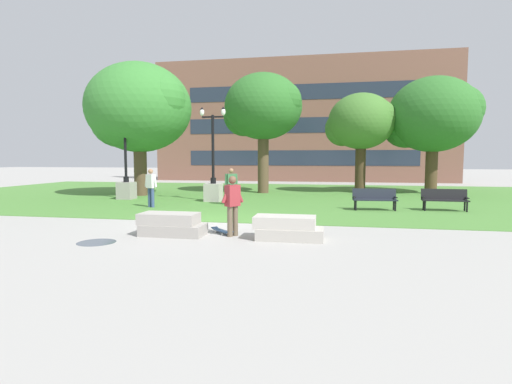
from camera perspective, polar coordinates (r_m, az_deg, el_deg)
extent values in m
plane|color=#A3A09B|center=(13.93, -7.22, -4.30)|extent=(140.00, 140.00, 0.00)
cube|color=#4C8438|center=(23.57, 0.30, -0.46)|extent=(40.00, 20.00, 0.02)
cube|color=#9E9991|center=(11.75, -11.73, -5.29)|extent=(1.80, 0.90, 0.32)
cube|color=#A6A098|center=(11.75, -12.31, -3.73)|extent=(1.66, 0.83, 0.32)
cube|color=#B2ADA3|center=(10.97, 4.90, -5.95)|extent=(1.80, 0.90, 0.32)
cube|color=#BBB6AB|center=(10.93, 4.14, -4.28)|extent=(1.66, 0.83, 0.32)
cylinder|color=brown|center=(11.29, -3.75, -4.23)|extent=(0.15, 0.15, 0.86)
cylinder|color=brown|center=(11.42, -2.97, -4.12)|extent=(0.15, 0.15, 0.86)
cube|color=maroon|center=(11.26, -3.38, -0.51)|extent=(0.43, 0.46, 0.60)
cylinder|color=maroon|center=(11.21, -4.24, -0.26)|extent=(0.28, 0.33, 0.54)
cylinder|color=maroon|center=(11.30, -2.52, -0.21)|extent=(0.28, 0.33, 0.54)
sphere|color=brown|center=(11.23, -3.39, 1.73)|extent=(0.22, 0.22, 0.22)
cube|color=#2D4C75|center=(11.79, -4.87, -5.54)|extent=(0.70, 0.71, 0.02)
cube|color=#2D4C75|center=(12.18, -5.89, -5.12)|extent=(0.23, 0.23, 0.06)
cube|color=#2D4C75|center=(11.40, -3.79, -5.79)|extent=(0.23, 0.23, 0.06)
cylinder|color=silver|center=(11.95, -5.85, -5.70)|extent=(0.06, 0.06, 0.06)
cylinder|color=silver|center=(12.05, -4.91, -5.60)|extent=(0.06, 0.06, 0.06)
cylinder|color=silver|center=(11.56, -4.83, -6.04)|extent=(0.06, 0.06, 0.06)
cylinder|color=silver|center=(11.67, -3.88, -5.94)|extent=(0.06, 0.06, 0.06)
cylinder|color=#47515B|center=(11.38, -21.83, -6.69)|extent=(0.99, 0.99, 0.01)
cube|color=black|center=(18.24, 25.40, -1.10)|extent=(1.81, 0.49, 0.05)
cube|color=black|center=(18.47, 25.25, -0.31)|extent=(1.80, 0.17, 0.46)
cube|color=black|center=(18.06, 22.81, -0.68)|extent=(0.07, 0.40, 0.04)
cube|color=black|center=(18.44, 27.95, -0.76)|extent=(0.07, 0.40, 0.04)
cylinder|color=black|center=(17.95, 23.00, -1.85)|extent=(0.07, 0.07, 0.41)
cylinder|color=black|center=(18.31, 27.92, -1.91)|extent=(0.07, 0.07, 0.41)
cylinder|color=black|center=(18.26, 22.81, -1.74)|extent=(0.07, 0.07, 0.41)
cylinder|color=black|center=(18.62, 27.66, -1.79)|extent=(0.07, 0.07, 0.41)
cube|color=#1E232D|center=(17.41, 16.63, -1.10)|extent=(1.83, 0.57, 0.05)
cube|color=#1E232D|center=(17.63, 16.51, -0.27)|extent=(1.80, 0.25, 0.46)
cube|color=black|center=(17.27, 13.90, -0.68)|extent=(0.09, 0.40, 0.04)
cube|color=black|center=(17.57, 19.34, -0.72)|extent=(0.09, 0.40, 0.04)
cylinder|color=black|center=(17.16, 14.07, -1.91)|extent=(0.07, 0.07, 0.41)
cylinder|color=black|center=(17.44, 19.29, -1.93)|extent=(0.07, 0.07, 0.41)
cylinder|color=black|center=(17.47, 13.94, -1.78)|extent=(0.07, 0.07, 0.41)
cylinder|color=black|center=(17.75, 19.07, -1.80)|extent=(0.07, 0.07, 0.41)
cube|color=gray|center=(22.43, -18.02, 0.20)|extent=(0.80, 0.80, 0.90)
cylinder|color=black|center=(22.39, -18.06, 1.73)|extent=(0.28, 0.28, 0.30)
cylinder|color=black|center=(22.38, -18.19, 6.72)|extent=(0.14, 0.14, 4.20)
cube|color=black|center=(22.54, -18.33, 11.80)|extent=(1.10, 0.08, 0.08)
ellipsoid|color=white|center=(22.84, -19.58, 12.28)|extent=(0.22, 0.22, 0.36)
cone|color=black|center=(22.86, -19.60, 12.77)|extent=(0.20, 0.20, 0.13)
ellipsoid|color=white|center=(22.31, -17.08, 12.53)|extent=(0.22, 0.22, 0.36)
cone|color=black|center=(22.34, -17.10, 13.02)|extent=(0.20, 0.20, 0.13)
cube|color=#ADA89E|center=(20.31, -6.11, -0.05)|extent=(0.80, 0.80, 0.90)
cylinder|color=black|center=(20.27, -6.13, 1.64)|extent=(0.28, 0.28, 0.30)
cylinder|color=black|center=(20.24, -6.17, 6.06)|extent=(0.14, 0.14, 3.43)
cube|color=black|center=(20.34, -6.21, 10.61)|extent=(1.10, 0.08, 0.08)
ellipsoid|color=white|center=(20.53, -7.71, 11.22)|extent=(0.22, 0.22, 0.36)
cone|color=black|center=(20.55, -7.72, 11.76)|extent=(0.20, 0.20, 0.13)
ellipsoid|color=white|center=(20.21, -4.70, 11.35)|extent=(0.22, 0.22, 0.36)
cone|color=black|center=(20.23, -4.70, 11.90)|extent=(0.20, 0.20, 0.13)
cylinder|color=#42301E|center=(25.88, 14.68, 3.59)|extent=(0.64, 0.64, 3.34)
ellipsoid|color=#42752D|center=(25.97, 14.82, 9.75)|extent=(4.07, 4.07, 3.46)
sphere|color=#42752D|center=(26.30, 12.28, 8.85)|extent=(2.24, 2.24, 2.24)
sphere|color=#42752D|center=(25.68, 17.20, 10.21)|extent=(2.03, 2.03, 2.03)
cylinder|color=brown|center=(24.25, -16.19, 3.57)|extent=(0.74, 0.74, 3.43)
ellipsoid|color=#387F33|center=(24.41, -16.38, 11.49)|extent=(6.00, 6.00, 5.10)
sphere|color=#387F33|center=(25.65, -19.06, 9.74)|extent=(3.30, 3.30, 3.30)
sphere|color=#387F33|center=(23.27, -13.72, 12.62)|extent=(3.00, 3.00, 3.00)
cylinder|color=brown|center=(25.02, 1.04, 4.51)|extent=(0.68, 0.68, 4.04)
ellipsoid|color=#2D6B28|center=(25.22, 1.05, 12.12)|extent=(4.80, 4.80, 4.08)
sphere|color=#2D6B28|center=(25.89, -1.70, 10.87)|extent=(2.64, 2.64, 2.64)
sphere|color=#2D6B28|center=(24.61, 3.69, 12.86)|extent=(2.40, 2.40, 2.40)
cylinder|color=#4C3823|center=(26.71, 23.78, 3.37)|extent=(0.71, 0.71, 3.34)
ellipsoid|color=#2D6B28|center=(26.83, 24.01, 10.08)|extent=(5.34, 5.34, 4.54)
sphere|color=#2D6B28|center=(27.02, 20.64, 9.02)|extent=(2.94, 2.94, 2.94)
sphere|color=#2D6B28|center=(26.67, 27.14, 10.58)|extent=(2.67, 2.67, 2.67)
cylinder|color=#384C7A|center=(18.66, -3.84, -0.54)|extent=(0.15, 0.15, 0.86)
cylinder|color=#384C7A|center=(18.71, -3.25, -0.52)|extent=(0.15, 0.15, 0.86)
cube|color=#3D7047|center=(18.63, -3.56, 1.70)|extent=(0.47, 0.41, 0.60)
cylinder|color=#3D7047|center=(18.57, -4.32, 1.77)|extent=(0.16, 0.15, 0.56)
cylinder|color=#3D7047|center=(18.69, -2.80, 1.79)|extent=(0.16, 0.15, 0.56)
sphere|color=#9E7051|center=(18.61, -3.57, 3.06)|extent=(0.22, 0.22, 0.22)
cylinder|color=#384C7A|center=(18.31, -14.56, -0.79)|extent=(0.15, 0.15, 0.86)
cylinder|color=#384C7A|center=(18.47, -14.95, -0.75)|extent=(0.15, 0.15, 0.86)
cube|color=white|center=(18.33, -14.80, 1.50)|extent=(0.46, 0.39, 0.60)
cylinder|color=white|center=(18.17, -14.22, 1.57)|extent=(0.22, 0.17, 0.56)
cylinder|color=white|center=(18.49, -15.38, 1.60)|extent=(0.22, 0.17, 0.56)
sphere|color=#9E7051|center=(18.31, -14.84, 2.87)|extent=(0.22, 0.22, 0.22)
cube|color=brown|center=(37.86, 6.35, 10.21)|extent=(28.13, 1.00, 11.46)
cube|color=#232D3D|center=(37.18, 6.24, 4.86)|extent=(21.10, 0.03, 1.40)
cube|color=#232D3D|center=(37.30, 6.28, 9.48)|extent=(21.10, 0.03, 1.40)
cube|color=#232D3D|center=(37.66, 6.33, 14.03)|extent=(21.10, 0.03, 1.40)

